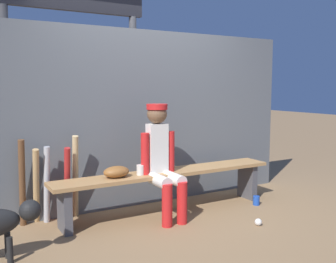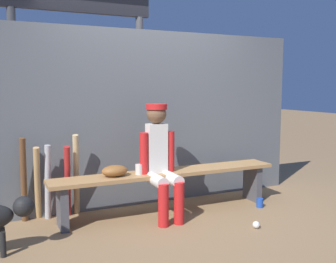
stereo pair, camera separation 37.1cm
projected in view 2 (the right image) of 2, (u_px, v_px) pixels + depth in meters
ground_plane at (168, 212)px, 4.45m from camera, size 30.00×30.00×0.00m
chainlink_fence at (152, 118)px, 4.73m from camera, size 3.98×0.03×2.10m
dugout_bench at (168, 180)px, 4.40m from camera, size 2.66×0.36×0.49m
player_seated at (161, 156)px, 4.21m from camera, size 0.41×0.55×1.25m
baseball_glove at (115, 171)px, 4.12m from camera, size 0.28×0.20×0.12m
bat_wood_natural at (76, 175)px, 4.30m from camera, size 0.10×0.24×0.92m
bat_aluminum_red at (68, 182)px, 4.22m from camera, size 0.10×0.26×0.81m
bat_aluminum_silver at (48, 182)px, 4.17m from camera, size 0.08×0.15×0.82m
bat_wood_tan at (37, 183)px, 4.15m from camera, size 0.09×0.26×0.82m
bat_wood_dark at (24, 180)px, 4.08m from camera, size 0.07×0.17×0.91m
baseball at (256, 225)px, 3.95m from camera, size 0.07×0.07×0.07m
cup_on_ground at (260, 203)px, 4.63m from camera, size 0.08×0.08×0.11m
cup_on_bench at (139, 169)px, 4.22m from camera, size 0.08×0.08×0.11m
scoreboard at (85, 17)px, 4.89m from camera, size 2.11×0.27×3.32m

